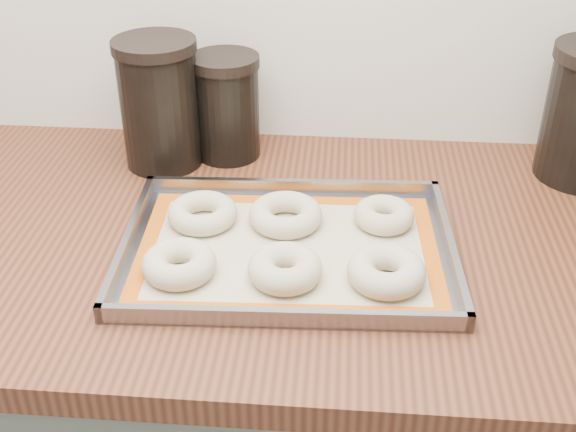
# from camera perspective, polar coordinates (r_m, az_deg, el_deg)

# --- Properties ---
(countertop) EXTENTS (3.06, 0.68, 0.04)m
(countertop) POSITION_cam_1_polar(r_m,az_deg,el_deg) (1.07, 5.91, -2.39)
(countertop) COLOR brown
(countertop) RESTS_ON cabinet
(baking_tray) EXTENTS (0.47, 0.35, 0.03)m
(baking_tray) POSITION_cam_1_polar(r_m,az_deg,el_deg) (1.01, -0.00, -2.54)
(baking_tray) COLOR gray
(baking_tray) RESTS_ON countertop
(baking_mat) EXTENTS (0.43, 0.31, 0.00)m
(baking_mat) POSITION_cam_1_polar(r_m,az_deg,el_deg) (1.01, 0.00, -2.64)
(baking_mat) COLOR #C6B793
(baking_mat) RESTS_ON baking_tray
(bagel_front_left) EXTENTS (0.11, 0.11, 0.04)m
(bagel_front_left) POSITION_cam_1_polar(r_m,az_deg,el_deg) (0.97, -8.59, -3.75)
(bagel_front_left) COLOR beige
(bagel_front_left) RESTS_ON baking_mat
(bagel_front_mid) EXTENTS (0.13, 0.13, 0.04)m
(bagel_front_mid) POSITION_cam_1_polar(r_m,az_deg,el_deg) (0.95, -0.24, -4.16)
(bagel_front_mid) COLOR beige
(bagel_front_mid) RESTS_ON baking_mat
(bagel_front_right) EXTENTS (0.13, 0.13, 0.04)m
(bagel_front_right) POSITION_cam_1_polar(r_m,az_deg,el_deg) (0.95, 7.78, -4.35)
(bagel_front_right) COLOR beige
(bagel_front_right) RESTS_ON baking_mat
(bagel_back_left) EXTENTS (0.12, 0.12, 0.03)m
(bagel_back_left) POSITION_cam_1_polar(r_m,az_deg,el_deg) (1.07, -6.77, 0.23)
(bagel_back_left) COLOR beige
(bagel_back_left) RESTS_ON baking_mat
(bagel_back_mid) EXTENTS (0.14, 0.14, 0.03)m
(bagel_back_mid) POSITION_cam_1_polar(r_m,az_deg,el_deg) (1.06, -0.19, 0.11)
(bagel_back_mid) COLOR beige
(bagel_back_mid) RESTS_ON baking_mat
(bagel_back_right) EXTENTS (0.09, 0.09, 0.03)m
(bagel_back_right) POSITION_cam_1_polar(r_m,az_deg,el_deg) (1.07, 7.59, 0.07)
(bagel_back_right) COLOR beige
(bagel_back_right) RESTS_ON baking_mat
(canister_left) EXTENTS (0.14, 0.14, 0.22)m
(canister_left) POSITION_cam_1_polar(r_m,az_deg,el_deg) (1.22, -10.11, 8.77)
(canister_left) COLOR black
(canister_left) RESTS_ON countertop
(canister_mid) EXTENTS (0.12, 0.12, 0.18)m
(canister_mid) POSITION_cam_1_polar(r_m,az_deg,el_deg) (1.24, -4.88, 8.62)
(canister_mid) COLOR black
(canister_mid) RESTS_ON countertop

